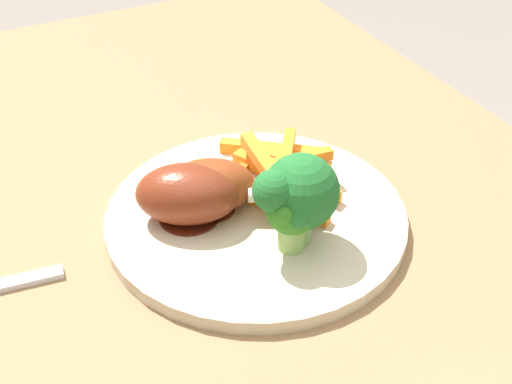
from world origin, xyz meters
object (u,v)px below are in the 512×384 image
broccoli_floret_middle (296,193)px  carrot_fries_pile (280,169)px  dining_table (222,368)px  chicken_drumstick_far (215,186)px  chicken_drumstick_near (196,193)px  dinner_plate (256,217)px  broccoli_floret_front (292,209)px

broccoli_floret_middle → carrot_fries_pile: (0.07, -0.03, -0.03)m
dining_table → chicken_drumstick_far: (0.06, -0.02, 0.15)m
carrot_fries_pile → chicken_drumstick_near: bearing=97.8°
dinner_plate → broccoli_floret_front: (-0.05, -0.00, 0.04)m
dinner_plate → broccoli_floret_middle: bearing=-167.8°
dining_table → chicken_drumstick_far: bearing=-23.7°
dining_table → chicken_drumstick_near: chicken_drumstick_near is taller
broccoli_floret_middle → dining_table: bearing=81.3°
carrot_fries_pile → chicken_drumstick_far: size_ratio=1.14×
broccoli_floret_middle → carrot_fries_pile: bearing=-20.1°
broccoli_floret_middle → carrot_fries_pile: 0.08m
dining_table → broccoli_floret_front: (-0.01, -0.06, 0.17)m
broccoli_floret_front → chicken_drumstick_far: broccoli_floret_front is taller
dining_table → chicken_drumstick_near: (0.05, -0.01, 0.15)m
dinner_plate → carrot_fries_pile: (0.03, -0.04, 0.02)m
dinner_plate → chicken_drumstick_near: size_ratio=1.78×
carrot_fries_pile → chicken_drumstick_near: size_ratio=1.05×
dinner_plate → broccoli_floret_middle: 0.07m
dinner_plate → broccoli_floret_front: broccoli_floret_front is taller
dining_table → chicken_drumstick_near: 0.16m
broccoli_floret_front → chicken_drumstick_near: bearing=36.7°
broccoli_floret_front → carrot_fries_pile: broccoli_floret_front is taller
dinner_plate → chicken_drumstick_far: 0.04m
chicken_drumstick_far → broccoli_floret_middle: bearing=-150.3°
dining_table → carrot_fries_pile: carrot_fries_pile is taller
dining_table → broccoli_floret_middle: 0.19m
dining_table → broccoli_floret_front: broccoli_floret_front is taller
broccoli_floret_middle → chicken_drumstick_near: size_ratio=0.54×
carrot_fries_pile → chicken_drumstick_far: chicken_drumstick_far is taller
broccoli_floret_middle → chicken_drumstick_far: (0.07, 0.04, -0.02)m
dinner_plate → broccoli_floret_middle: size_ratio=3.27×
chicken_drumstick_near → carrot_fries_pile: bearing=-82.2°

